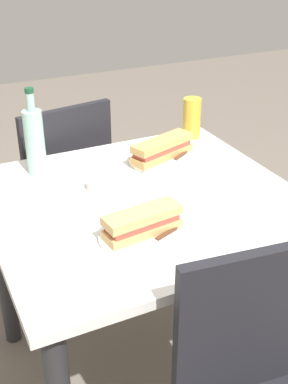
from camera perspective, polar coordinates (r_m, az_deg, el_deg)
name	(u,v)px	position (r m, az deg, el deg)	size (l,w,h in m)	color
ground_plane	(144,369)	(2.01, 0.00, -19.50)	(8.00, 8.00, 0.00)	#6B6056
dining_table	(144,232)	(1.60, 0.00, -4.56)	(0.93, 0.87, 0.74)	silver
chair_near	(60,186)	(2.15, -9.50, 0.72)	(0.46, 0.46, 0.88)	black
plate_near	(142,235)	(1.35, -0.18, -4.95)	(0.24, 0.24, 0.01)	white
baguette_sandwich_near	(142,222)	(1.32, -0.18, -3.45)	(0.22, 0.09, 0.07)	tan
knife_near	(156,240)	(1.31, 1.42, -5.45)	(0.17, 0.07, 0.01)	silver
plate_far	(162,159)	(1.77, 2.07, 3.76)	(0.24, 0.24, 0.01)	silver
baguette_sandwich_far	(162,148)	(1.76, 2.09, 4.99)	(0.25, 0.14, 0.07)	tan
knife_far	(175,160)	(1.74, 3.54, 3.67)	(0.16, 0.10, 0.01)	silver
water_bottle	(35,140)	(1.68, -12.33, 5.75)	(0.06, 0.06, 0.29)	#99C6B7
beer_glass	(192,118)	(1.96, 5.46, 8.39)	(0.07, 0.07, 0.16)	gold
olive_bowl	(102,184)	(1.59, -4.84, 0.95)	(0.10, 0.10, 0.03)	silver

